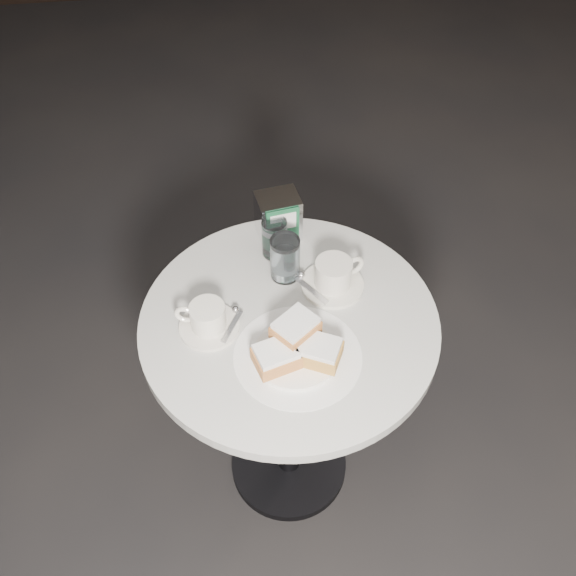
{
  "coord_description": "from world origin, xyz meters",
  "views": [
    {
      "loc": [
        -0.13,
        -0.93,
        1.9
      ],
      "look_at": [
        0.0,
        0.02,
        0.83
      ],
      "focal_mm": 40.0,
      "sensor_mm": 36.0,
      "label": 1
    }
  ],
  "objects_px": {
    "coffee_cup_right": "(334,276)",
    "napkin_dispenser": "(278,216)",
    "beignet_plate": "(296,349)",
    "water_glass_right": "(285,259)",
    "water_glass_left": "(274,238)",
    "cafe_table": "(289,368)",
    "coffee_cup_left": "(208,319)"
  },
  "relations": [
    {
      "from": "coffee_cup_right",
      "to": "napkin_dispenser",
      "type": "relative_size",
      "value": 1.57
    },
    {
      "from": "cafe_table",
      "to": "beignet_plate",
      "type": "relative_size",
      "value": 3.6
    },
    {
      "from": "cafe_table",
      "to": "coffee_cup_right",
      "type": "xyz_separation_m",
      "value": [
        0.12,
        0.09,
        0.23
      ]
    },
    {
      "from": "beignet_plate",
      "to": "water_glass_right",
      "type": "distance_m",
      "value": 0.25
    },
    {
      "from": "beignet_plate",
      "to": "napkin_dispenser",
      "type": "relative_size",
      "value": 1.67
    },
    {
      "from": "cafe_table",
      "to": "napkin_dispenser",
      "type": "height_order",
      "value": "napkin_dispenser"
    },
    {
      "from": "coffee_cup_right",
      "to": "water_glass_left",
      "type": "relative_size",
      "value": 1.89
    },
    {
      "from": "cafe_table",
      "to": "water_glass_right",
      "type": "bearing_deg",
      "value": 86.3
    },
    {
      "from": "coffee_cup_left",
      "to": "coffee_cup_right",
      "type": "xyz_separation_m",
      "value": [
        0.31,
        0.09,
        0.0
      ]
    },
    {
      "from": "beignet_plate",
      "to": "water_glass_right",
      "type": "height_order",
      "value": "water_glass_right"
    },
    {
      "from": "coffee_cup_left",
      "to": "water_glass_right",
      "type": "bearing_deg",
      "value": 50.13
    },
    {
      "from": "water_glass_right",
      "to": "coffee_cup_right",
      "type": "bearing_deg",
      "value": -25.36
    },
    {
      "from": "cafe_table",
      "to": "water_glass_left",
      "type": "relative_size",
      "value": 7.23
    },
    {
      "from": "coffee_cup_right",
      "to": "water_glass_right",
      "type": "relative_size",
      "value": 1.67
    },
    {
      "from": "coffee_cup_right",
      "to": "water_glass_left",
      "type": "xyz_separation_m",
      "value": [
        -0.13,
        0.13,
        0.02
      ]
    },
    {
      "from": "coffee_cup_right",
      "to": "napkin_dispenser",
      "type": "bearing_deg",
      "value": 99.44
    },
    {
      "from": "coffee_cup_left",
      "to": "cafe_table",
      "type": "bearing_deg",
      "value": 14.57
    },
    {
      "from": "water_glass_right",
      "to": "beignet_plate",
      "type": "bearing_deg",
      "value": -91.88
    },
    {
      "from": "cafe_table",
      "to": "coffee_cup_left",
      "type": "distance_m",
      "value": 0.3
    },
    {
      "from": "water_glass_right",
      "to": "water_glass_left",
      "type": "bearing_deg",
      "value": 101.45
    },
    {
      "from": "cafe_table",
      "to": "coffee_cup_left",
      "type": "bearing_deg",
      "value": -179.52
    },
    {
      "from": "beignet_plate",
      "to": "water_glass_left",
      "type": "relative_size",
      "value": 2.01
    },
    {
      "from": "beignet_plate",
      "to": "napkin_dispenser",
      "type": "distance_m",
      "value": 0.4
    },
    {
      "from": "cafe_table",
      "to": "water_glass_left",
      "type": "height_order",
      "value": "water_glass_left"
    },
    {
      "from": "cafe_table",
      "to": "napkin_dispenser",
      "type": "bearing_deg",
      "value": 87.88
    },
    {
      "from": "coffee_cup_left",
      "to": "water_glass_right",
      "type": "xyz_separation_m",
      "value": [
        0.2,
        0.14,
        0.03
      ]
    },
    {
      "from": "coffee_cup_left",
      "to": "water_glass_left",
      "type": "distance_m",
      "value": 0.29
    },
    {
      "from": "cafe_table",
      "to": "napkin_dispenser",
      "type": "distance_m",
      "value": 0.39
    },
    {
      "from": "napkin_dispenser",
      "to": "water_glass_left",
      "type": "bearing_deg",
      "value": -113.96
    },
    {
      "from": "cafe_table",
      "to": "water_glass_left",
      "type": "distance_m",
      "value": 0.33
    },
    {
      "from": "water_glass_right",
      "to": "cafe_table",
      "type": "bearing_deg",
      "value": -93.7
    },
    {
      "from": "beignet_plate",
      "to": "coffee_cup_left",
      "type": "bearing_deg",
      "value": 149.5
    }
  ]
}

